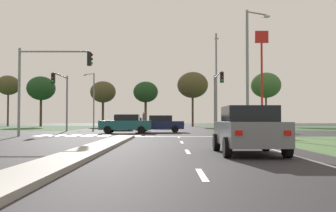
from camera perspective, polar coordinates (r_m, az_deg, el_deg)
name	(u,v)px	position (r m, az deg, el deg)	size (l,w,h in m)	color
ground_plane	(137,133)	(34.55, -4.41, -3.89)	(200.00, 200.00, 0.00)	#282628
grass_verge_far_right	(324,128)	(63.15, 21.34, -2.89)	(35.00, 35.00, 0.01)	#2D4C28
median_island_near	(97,148)	(15.70, -10.06, -5.91)	(1.20, 22.00, 0.14)	gray
median_island_far	(151,127)	(59.49, -2.46, -3.02)	(1.20, 36.00, 0.14)	gray
lane_dash_near	(203,175)	(8.52, 5.06, -9.72)	(0.14, 2.00, 0.01)	silver
lane_dash_second	(189,152)	(14.48, 3.05, -6.53)	(0.14, 2.00, 0.01)	silver
lane_dash_third	(184,142)	(20.46, 2.22, -5.20)	(0.14, 2.00, 0.01)	silver
lane_dash_fourth	(180,137)	(26.45, 1.77, -4.47)	(0.14, 2.00, 0.01)	silver
edge_line_right	(269,148)	(16.95, 14.16, -5.81)	(0.14, 24.00, 0.01)	silver
stop_bar_near	(184,137)	(27.46, 2.34, -4.38)	(6.40, 0.50, 0.01)	silver
crosswalk_bar_near	(44,136)	(30.65, -17.26, -4.04)	(0.70, 2.80, 0.01)	silver
crosswalk_bar_second	(60,136)	(30.32, -15.18, -4.08)	(0.70, 2.80, 0.01)	silver
crosswalk_bar_third	(75,136)	(30.04, -13.06, -4.12)	(0.70, 2.80, 0.01)	silver
crosswalk_bar_fourth	(91,136)	(29.80, -10.91, -4.16)	(0.70, 2.80, 0.01)	silver
crosswalk_bar_fifth	(107,136)	(29.60, -8.72, -4.18)	(0.70, 2.80, 0.01)	silver
crosswalk_bar_sixth	(123,136)	(29.44, -6.50, -4.20)	(0.70, 2.80, 0.01)	silver
crosswalk_bar_seventh	(138,136)	(29.33, -4.26, -4.22)	(0.70, 2.80, 0.01)	silver
car_navy_near	(161,124)	(36.66, -0.98, -2.54)	(4.53, 1.98, 1.55)	#161E47
car_beige_second	(139,122)	(66.40, -4.19, -2.31)	(2.01, 4.44, 1.49)	#BCAD8E
car_black_fourth	(130,123)	(50.49, -5.45, -2.38)	(2.05, 4.23, 1.55)	black
car_grey_fifth	(250,130)	(13.78, 11.61, -3.33)	(2.05, 4.31, 1.61)	slate
car_maroon_sixth	(261,124)	(34.88, 13.10, -2.57)	(4.38, 2.02, 1.49)	maroon
car_teal_seventh	(128,124)	(34.12, -5.77, -2.54)	(4.39, 2.08, 1.60)	#19565B
car_red_eighth	(124,123)	(44.16, -6.33, -2.41)	(2.01, 4.19, 1.60)	#A31919
traffic_signal_far_right	(219,91)	(39.28, 7.27, 2.20)	(0.32, 5.82, 5.72)	gray
traffic_signal_near_left	(47,75)	(29.27, -16.85, 4.21)	(5.23, 0.32, 6.19)	gray
traffic_signal_far_left	(64,91)	(40.53, -14.63, 2.05)	(0.32, 5.34, 5.69)	gray
street_lamp_second	(251,66)	(28.14, 11.75, 5.65)	(1.94, 1.12, 8.70)	gray
street_lamp_third	(218,77)	(45.55, 7.14, 4.15)	(0.68, 2.11, 10.92)	gray
street_lamp_fourth	(95,97)	(60.45, -10.43, 1.28)	(1.93, 0.98, 8.10)	gray
pedestrian_at_median	(146,119)	(42.66, -3.19, -1.80)	(0.34, 0.34, 1.88)	#9E8966
fastfood_pole_sign	(263,58)	(55.26, 13.43, 6.66)	(1.80, 0.40, 13.06)	red
treeline_near	(10,85)	(75.53, -21.57, 2.74)	(4.05, 4.05, 8.95)	#423323
treeline_second	(43,88)	(71.57, -17.40, 2.40)	(4.81, 4.81, 8.59)	#423323
treeline_third	(105,92)	(70.01, -9.01, 1.97)	(4.39, 4.39, 7.85)	#423323
treeline_fourth	(147,92)	(65.82, -2.97, 1.98)	(4.05, 4.05, 7.47)	#423323
treeline_fifth	(194,85)	(68.45, 3.76, 3.00)	(5.25, 5.25, 9.35)	#423323
treeline_sixth	(268,85)	(72.22, 14.01, 2.88)	(5.24, 5.24, 9.45)	#423323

